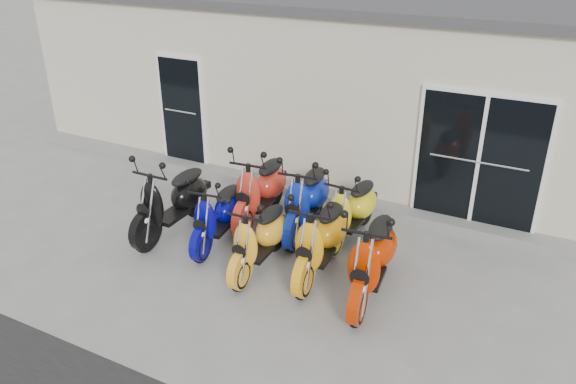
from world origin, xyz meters
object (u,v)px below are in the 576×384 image
at_px(scooter_back_red, 260,181).
at_px(scooter_back_yellow, 352,202).
at_px(scooter_front_orange_b, 321,230).
at_px(scooter_front_black, 171,191).
at_px(scooter_front_orange_a, 259,230).
at_px(scooter_front_red, 373,248).
at_px(scooter_back_blue, 307,191).
at_px(scooter_front_blue, 218,207).

height_order(scooter_back_red, scooter_back_yellow, scooter_back_red).
bearing_deg(scooter_front_orange_b, scooter_back_red, 142.96).
bearing_deg(scooter_front_black, scooter_back_yellow, 22.35).
bearing_deg(scooter_back_yellow, scooter_front_black, -153.87).
height_order(scooter_front_orange_a, scooter_back_yellow, scooter_back_yellow).
height_order(scooter_front_red, scooter_back_yellow, scooter_front_red).
bearing_deg(scooter_front_red, scooter_front_orange_b, 161.69).
bearing_deg(scooter_back_yellow, scooter_back_blue, -170.13).
bearing_deg(scooter_front_orange_b, scooter_back_blue, 120.92).
xyz_separation_m(scooter_front_orange_b, scooter_front_red, (0.83, -0.18, 0.03)).
relative_size(scooter_front_black, scooter_back_blue, 1.01).
distance_m(scooter_front_black, scooter_back_red, 1.47).
bearing_deg(scooter_front_black, scooter_back_blue, 27.96).
height_order(scooter_front_orange_a, scooter_front_red, scooter_front_red).
relative_size(scooter_front_blue, scooter_back_yellow, 0.96).
xyz_separation_m(scooter_front_black, scooter_front_orange_a, (1.79, -0.29, -0.09)).
bearing_deg(scooter_back_red, scooter_front_black, -142.14).
bearing_deg(scooter_front_blue, scooter_back_blue, 35.75).
relative_size(scooter_front_orange_b, scooter_back_red, 0.97).
relative_size(scooter_front_orange_a, scooter_back_yellow, 0.97).
distance_m(scooter_back_red, scooter_back_yellow, 1.60).
bearing_deg(scooter_front_orange_a, scooter_back_blue, 82.22).
bearing_deg(scooter_front_orange_a, scooter_front_orange_b, 16.86).
bearing_deg(scooter_front_orange_b, scooter_front_red, -16.45).
height_order(scooter_front_red, scooter_back_blue, scooter_front_red).
bearing_deg(scooter_back_red, scooter_front_orange_a, -66.67).
relative_size(scooter_back_red, scooter_back_blue, 1.01).
distance_m(scooter_front_black, scooter_front_red, 3.45).
distance_m(scooter_front_orange_b, scooter_front_red, 0.84).
bearing_deg(scooter_front_orange_a, scooter_back_yellow, 55.58).
height_order(scooter_back_red, scooter_back_blue, scooter_back_red).
xyz_separation_m(scooter_front_blue, scooter_front_red, (2.60, -0.22, 0.10)).
relative_size(scooter_front_orange_a, scooter_back_red, 0.87).
bearing_deg(scooter_back_blue, scooter_front_blue, -144.55).
distance_m(scooter_front_black, scooter_front_orange_b, 2.63).
xyz_separation_m(scooter_front_blue, scooter_front_orange_b, (1.77, -0.04, 0.08)).
xyz_separation_m(scooter_front_black, scooter_front_red, (3.45, -0.18, 0.00)).
distance_m(scooter_front_orange_a, scooter_front_orange_b, 0.89).
height_order(scooter_front_red, scooter_back_red, scooter_front_red).
relative_size(scooter_front_blue, scooter_back_blue, 0.87).
height_order(scooter_front_black, scooter_back_red, same).
distance_m(scooter_front_orange_a, scooter_back_red, 1.50).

